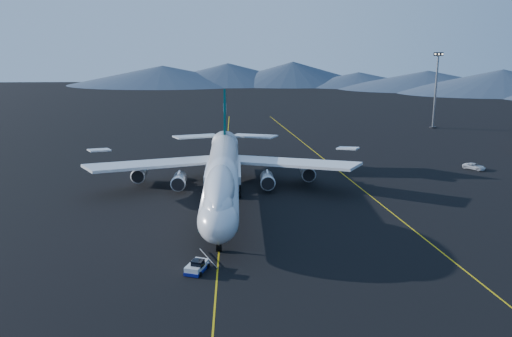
{
  "coord_description": "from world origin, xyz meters",
  "views": [
    {
      "loc": [
        3.03,
        -111.34,
        35.14
      ],
      "look_at": [
        6.92,
        3.25,
        6.0
      ],
      "focal_mm": 40.0,
      "sensor_mm": 36.0,
      "label": 1
    }
  ],
  "objects_px": {
    "pushback_tug": "(197,267)",
    "service_van": "(474,166)",
    "floodlight_mast": "(436,90)",
    "boeing_747": "(222,174)"
  },
  "relations": [
    {
      "from": "pushback_tug",
      "to": "floodlight_mast",
      "type": "relative_size",
      "value": 0.2
    },
    {
      "from": "pushback_tug",
      "to": "floodlight_mast",
      "type": "height_order",
      "value": "floodlight_mast"
    },
    {
      "from": "pushback_tug",
      "to": "service_van",
      "type": "height_order",
      "value": "pushback_tug"
    },
    {
      "from": "floodlight_mast",
      "to": "boeing_747",
      "type": "bearing_deg",
      "value": -130.9
    },
    {
      "from": "boeing_747",
      "to": "pushback_tug",
      "type": "xyz_separation_m",
      "value": [
        -3.0,
        -34.06,
        -5.19
      ]
    },
    {
      "from": "pushback_tug",
      "to": "service_van",
      "type": "distance_m",
      "value": 87.2
    },
    {
      "from": "pushback_tug",
      "to": "service_van",
      "type": "bearing_deg",
      "value": 61.04
    },
    {
      "from": "service_van",
      "to": "boeing_747",
      "type": "bearing_deg",
      "value": 157.41
    },
    {
      "from": "pushback_tug",
      "to": "boeing_747",
      "type": "bearing_deg",
      "value": 104.18
    },
    {
      "from": "pushback_tug",
      "to": "floodlight_mast",
      "type": "bearing_deg",
      "value": 76.66
    }
  ]
}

